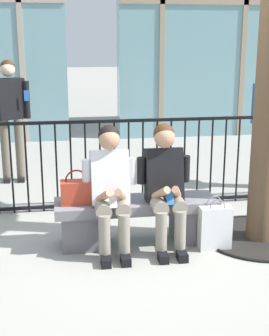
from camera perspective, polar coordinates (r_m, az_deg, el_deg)
ground_plane at (r=4.96m, az=0.18°, el=-8.69°), size 60.00×60.00×0.00m
stone_bench at (r=4.86m, az=0.19°, el=-5.76°), size 1.60×0.44×0.45m
seated_person_with_phone at (r=4.58m, az=-2.81°, el=-2.08°), size 0.52×0.66×1.21m
seated_person_companion at (r=4.67m, az=3.65°, el=-1.77°), size 0.52×0.66×1.21m
handbag_on_bench at (r=4.70m, az=-6.79°, el=-2.76°), size 0.31×0.17×0.34m
shopping_bag at (r=4.80m, az=9.42°, el=-6.90°), size 0.31×0.14×0.53m
bystander_further_back at (r=7.03m, az=-14.37°, el=6.44°), size 0.55×0.38×1.71m
plaza_railing at (r=5.78m, az=-1.52°, el=0.53°), size 8.39×0.04×1.08m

